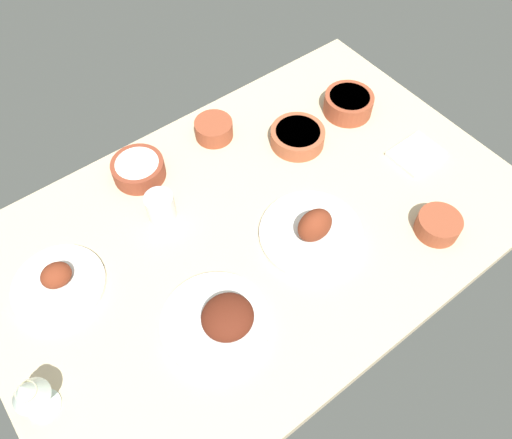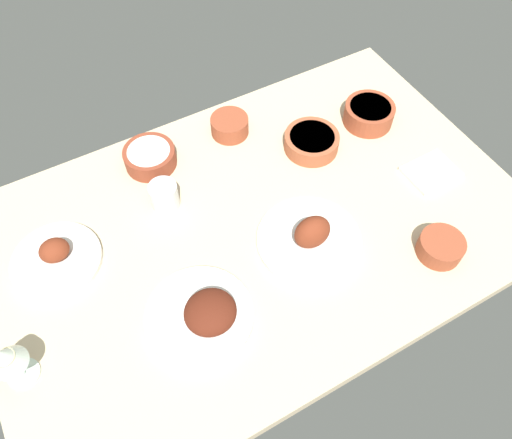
# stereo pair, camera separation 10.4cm
# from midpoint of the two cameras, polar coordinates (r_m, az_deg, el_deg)

# --- Properties ---
(dining_table) EXTENTS (1.40, 0.90, 0.04)m
(dining_table) POSITION_cam_midpoint_polar(r_m,az_deg,el_deg) (1.33, 2.24, -1.11)
(dining_table) COLOR #C6B28E
(dining_table) RESTS_ON ground
(plate_near_viewer) EXTENTS (0.27, 0.27, 0.10)m
(plate_near_viewer) POSITION_cam_midpoint_polar(r_m,az_deg,el_deg) (1.27, 8.49, -2.17)
(plate_near_viewer) COLOR silver
(plate_near_viewer) RESTS_ON dining_table
(plate_far_side) EXTENTS (0.25, 0.25, 0.08)m
(plate_far_side) POSITION_cam_midpoint_polar(r_m,az_deg,el_deg) (1.16, -3.30, -10.82)
(plate_far_side) COLOR silver
(plate_far_side) RESTS_ON dining_table
(plate_center_main) EXTENTS (0.22, 0.22, 0.07)m
(plate_center_main) POSITION_cam_midpoint_polar(r_m,az_deg,el_deg) (1.31, -19.66, -4.27)
(plate_center_main) COLOR silver
(plate_center_main) RESTS_ON dining_table
(bowl_soup) EXTENTS (0.15, 0.15, 0.06)m
(bowl_soup) POSITION_cam_midpoint_polar(r_m,az_deg,el_deg) (1.58, 14.58, 11.48)
(bowl_soup) COLOR brown
(bowl_soup) RESTS_ON dining_table
(bowl_onions) EXTENTS (0.11, 0.11, 0.05)m
(bowl_onions) POSITION_cam_midpoint_polar(r_m,az_deg,el_deg) (1.50, -1.00, 10.56)
(bowl_onions) COLOR brown
(bowl_onions) RESTS_ON dining_table
(bowl_potatoes) EXTENTS (0.16, 0.16, 0.05)m
(bowl_potatoes) POSITION_cam_midpoint_polar(r_m,az_deg,el_deg) (1.47, 8.36, 8.66)
(bowl_potatoes) COLOR #A35133
(bowl_potatoes) RESTS_ON dining_table
(bowl_pasta) EXTENTS (0.11, 0.11, 0.05)m
(bowl_pasta) POSITION_cam_midpoint_polar(r_m,az_deg,el_deg) (1.34, 22.36, -2.98)
(bowl_pasta) COLOR brown
(bowl_pasta) RESTS_ON dining_table
(bowl_cream) EXTENTS (0.15, 0.15, 0.05)m
(bowl_cream) POSITION_cam_midpoint_polar(r_m,az_deg,el_deg) (1.44, -9.93, 6.93)
(bowl_cream) COLOR brown
(bowl_cream) RESTS_ON dining_table
(wine_glass) EXTENTS (0.08, 0.08, 0.14)m
(wine_glass) POSITION_cam_midpoint_polar(r_m,az_deg,el_deg) (1.14, -24.16, -14.38)
(wine_glass) COLOR silver
(wine_glass) RESTS_ON dining_table
(water_tumbler) EXTENTS (0.07, 0.07, 0.08)m
(water_tumbler) POSITION_cam_midpoint_polar(r_m,az_deg,el_deg) (1.33, -8.17, 2.54)
(water_tumbler) COLOR silver
(water_tumbler) RESTS_ON dining_table
(folded_napkin) EXTENTS (0.14, 0.11, 0.01)m
(folded_napkin) POSITION_cam_midpoint_polar(r_m,az_deg,el_deg) (1.51, 21.11, 4.94)
(folded_napkin) COLOR white
(folded_napkin) RESTS_ON dining_table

